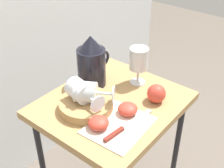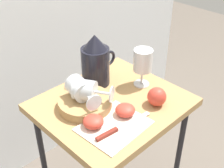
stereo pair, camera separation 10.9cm
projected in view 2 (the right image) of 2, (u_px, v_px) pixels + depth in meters
name	position (u px, v px, depth m)	size (l,w,h in m)	color
curtain_drape	(20.00, 3.00, 1.35)	(2.40, 0.03, 1.90)	white
table	(112.00, 117.00, 1.17)	(0.53, 0.46, 0.71)	#AD8451
linen_napkin	(114.00, 126.00, 1.01)	(0.22, 0.18, 0.00)	silver
basket_tray	(85.00, 103.00, 1.10)	(0.20, 0.20, 0.04)	#AD8451
pitcher	(96.00, 64.00, 1.19)	(0.17, 0.11, 0.22)	black
wine_glass_upright	(143.00, 62.00, 1.17)	(0.08, 0.08, 0.16)	silver
wine_glass_tipped_near	(86.00, 90.00, 1.06)	(0.13, 0.16, 0.08)	silver
wine_glass_tipped_far	(80.00, 89.00, 1.07)	(0.09, 0.16, 0.08)	silver
apple_half_left	(93.00, 121.00, 1.00)	(0.07, 0.07, 0.04)	#CC3D2D
apple_half_right	(125.00, 110.00, 1.05)	(0.07, 0.07, 0.04)	#CC3D2D
apple_whole	(157.00, 97.00, 1.10)	(0.07, 0.07, 0.07)	#CC3D2D
knife	(116.00, 130.00, 0.99)	(0.23, 0.04, 0.01)	silver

